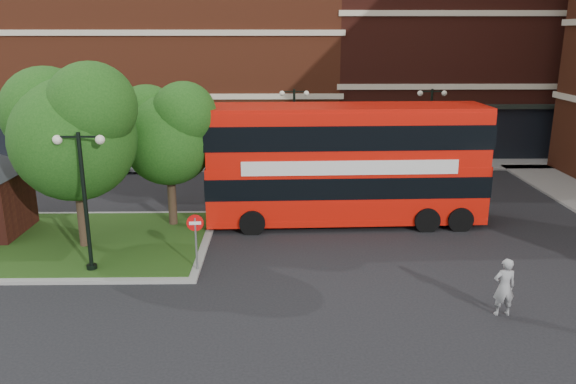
{
  "coord_description": "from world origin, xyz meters",
  "views": [
    {
      "loc": [
        1.11,
        -18.14,
        8.17
      ],
      "look_at": [
        1.46,
        3.43,
        2.0
      ],
      "focal_mm": 35.0,
      "sensor_mm": 36.0,
      "label": 1
    }
  ],
  "objects_px": {
    "bus": "(346,157)",
    "car_white": "(412,161)",
    "woman": "(504,287)",
    "car_silver": "(145,161)"
  },
  "relations": [
    {
      "from": "woman",
      "to": "car_silver",
      "type": "height_order",
      "value": "woman"
    },
    {
      "from": "bus",
      "to": "car_white",
      "type": "relative_size",
      "value": 2.75
    },
    {
      "from": "bus",
      "to": "woman",
      "type": "xyz_separation_m",
      "value": [
        3.77,
        -8.58,
        -2.08
      ]
    },
    {
      "from": "bus",
      "to": "woman",
      "type": "height_order",
      "value": "bus"
    },
    {
      "from": "car_silver",
      "to": "bus",
      "type": "bearing_deg",
      "value": -125.36
    },
    {
      "from": "car_silver",
      "to": "car_white",
      "type": "distance_m",
      "value": 16.01
    },
    {
      "from": "bus",
      "to": "woman",
      "type": "bearing_deg",
      "value": -68.02
    },
    {
      "from": "car_white",
      "to": "car_silver",
      "type": "bearing_deg",
      "value": 84.04
    },
    {
      "from": "bus",
      "to": "car_white",
      "type": "distance_m",
      "value": 10.57
    },
    {
      "from": "woman",
      "to": "car_silver",
      "type": "xyz_separation_m",
      "value": [
        -14.71,
        18.08,
        -0.22
      ]
    }
  ]
}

